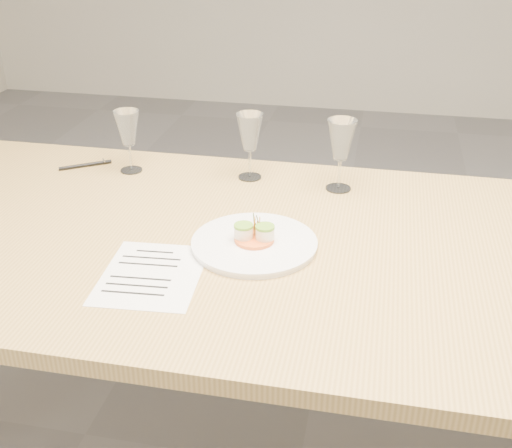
% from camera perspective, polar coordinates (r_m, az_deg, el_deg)
% --- Properties ---
extents(dining_table, '(2.40, 1.00, 0.75)m').
position_cam_1_polar(dining_table, '(1.56, 4.59, -3.97)').
color(dining_table, tan).
rests_on(dining_table, ground).
extents(dinner_plate, '(0.30, 0.30, 0.08)m').
position_cam_1_polar(dinner_plate, '(1.50, -0.14, -1.64)').
color(dinner_plate, white).
rests_on(dinner_plate, dining_table).
extents(recipe_sheet, '(0.23, 0.28, 0.00)m').
position_cam_1_polar(recipe_sheet, '(1.42, -9.28, -4.45)').
color(recipe_sheet, white).
rests_on(recipe_sheet, dining_table).
extents(ballpoint_pen, '(0.14, 0.10, 0.01)m').
position_cam_1_polar(ballpoint_pen, '(2.02, -14.91, 5.09)').
color(ballpoint_pen, black).
rests_on(ballpoint_pen, dining_table).
extents(wine_glass_0, '(0.07, 0.07, 0.19)m').
position_cam_1_polar(wine_glass_0, '(1.91, -11.35, 8.24)').
color(wine_glass_0, white).
rests_on(wine_glass_0, dining_table).
extents(wine_glass_1, '(0.08, 0.08, 0.19)m').
position_cam_1_polar(wine_glass_1, '(1.83, -0.56, 8.04)').
color(wine_glass_1, white).
rests_on(wine_glass_1, dining_table).
extents(wine_glass_2, '(0.08, 0.08, 0.20)m').
position_cam_1_polar(wine_glass_2, '(1.76, 7.59, 7.29)').
color(wine_glass_2, white).
rests_on(wine_glass_2, dining_table).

